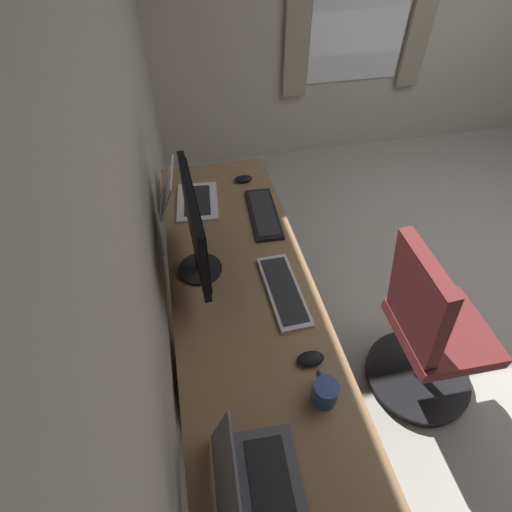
{
  "coord_description": "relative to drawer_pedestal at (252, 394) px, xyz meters",
  "views": [
    {
      "loc": [
        -1.28,
        2.14,
        2.07
      ],
      "look_at": [
        -0.18,
        1.9,
        0.95
      ],
      "focal_mm": 28.05,
      "sensor_mm": 36.0,
      "label": 1
    }
  ],
  "objects": [
    {
      "name": "wall_back",
      "position": [
        0.46,
        0.36,
        0.95
      ],
      "size": [
        4.85,
        0.1,
        2.6
      ],
      "primitive_type": "cube",
      "color": "beige",
      "rests_on": "ground"
    },
    {
      "name": "curtain_far",
      "position": [
        2.54,
        -0.9,
        0.95
      ],
      "size": [
        0.05,
        0.2,
        1.42
      ],
      "primitive_type": "cube",
      "color": "#9E937F"
    },
    {
      "name": "desk",
      "position": [
        0.27,
        -0.03,
        0.31
      ],
      "size": [
        2.14,
        0.63,
        0.73
      ],
      "color": "#936D47",
      "rests_on": "ground"
    },
    {
      "name": "drawer_pedestal",
      "position": [
        0.0,
        0.0,
        0.0
      ],
      "size": [
        0.4,
        0.51,
        0.69
      ],
      "color": "#936D47",
      "rests_on": "ground"
    },
    {
      "name": "monitor_primary",
      "position": [
        0.46,
        0.14,
        0.64
      ],
      "size": [
        0.58,
        0.2,
        0.45
      ],
      "color": "black",
      "rests_on": "desk"
    },
    {
      "name": "laptop_leftmost",
      "position": [
        -0.47,
        0.09,
        0.43
      ],
      "size": [
        0.33,
        0.28,
        0.19
      ],
      "color": "#595B60",
      "rests_on": "desk"
    },
    {
      "name": "laptop_left",
      "position": [
        0.97,
        0.16,
        0.43
      ],
      "size": [
        0.36,
        0.33,
        0.21
      ],
      "color": "white",
      "rests_on": "desk"
    },
    {
      "name": "keyboard_main",
      "position": [
        0.25,
        -0.19,
        0.39
      ],
      "size": [
        0.42,
        0.15,
        0.02
      ],
      "color": "silver",
      "rests_on": "desk"
    },
    {
      "name": "keyboard_spare",
      "position": [
        0.78,
        -0.23,
        0.39
      ],
      "size": [
        0.43,
        0.16,
        0.02
      ],
      "color": "black",
      "rests_on": "desk"
    },
    {
      "name": "mouse_main",
      "position": [
        -0.1,
        -0.2,
        0.4
      ],
      "size": [
        0.06,
        0.1,
        0.03
      ],
      "primitive_type": "ellipsoid",
      "color": "black",
      "rests_on": "desk"
    },
    {
      "name": "mouse_spare",
      "position": [
        1.11,
        -0.18,
        0.4
      ],
      "size": [
        0.06,
        0.1,
        0.03
      ],
      "primitive_type": "ellipsoid",
      "color": "black",
      "rests_on": "desk"
    },
    {
      "name": "coffee_mug",
      "position": [
        -0.25,
        -0.21,
        0.43
      ],
      "size": [
        0.13,
        0.09,
        0.09
      ],
      "color": "#335193",
      "rests_on": "desk"
    },
    {
      "name": "office_chair",
      "position": [
        0.07,
        -0.87,
        0.11
      ],
      "size": [
        0.56,
        0.56,
        0.97
      ],
      "color": "maroon",
      "rests_on": "ground"
    }
  ]
}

